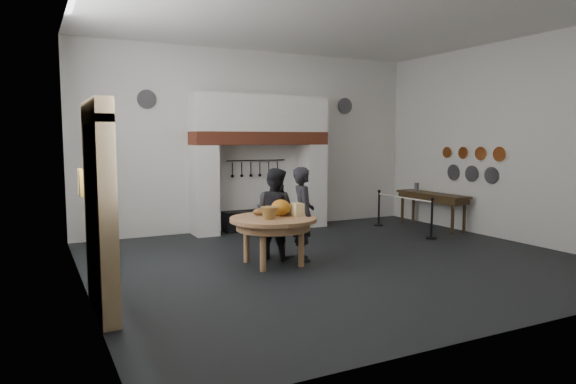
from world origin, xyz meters
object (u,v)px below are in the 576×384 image
iron_range (260,220)px  visitor_far (275,213)px  visitor_near (303,214)px  barrier_post_near (432,219)px  work_table (273,219)px  barrier_post_far (379,209)px  side_table (432,194)px

iron_range → visitor_far: size_ratio=1.09×
visitor_near → barrier_post_near: (3.65, 0.49, -0.44)m
work_table → visitor_near: visitor_near is taller
barrier_post_near → barrier_post_far: 2.00m
work_table → visitor_far: (0.25, 0.45, 0.03)m
visitor_far → side_table: visitor_far is taller
barrier_post_far → visitor_far: bearing=-152.7°
iron_range → work_table: (-1.25, -3.46, 0.59)m
visitor_far → side_table: bearing=-107.5°
iron_range → work_table: bearing=-109.8°
work_table → visitor_far: visitor_far is taller
work_table → side_table: 5.61m
side_table → barrier_post_far: bearing=141.3°
visitor_near → side_table: size_ratio=0.81×
side_table → barrier_post_far: (-1.05, 0.84, -0.42)m
work_table → barrier_post_far: bearing=30.6°
visitor_near → side_table: visitor_near is taller
barrier_post_far → barrier_post_near: bearing=-90.0°
iron_range → work_table: work_table is taller
iron_range → work_table: 3.73m
iron_range → visitor_far: (-1.00, -3.01, 0.62)m
side_table → barrier_post_far: size_ratio=2.44×
side_table → barrier_post_far: same height
visitor_near → barrier_post_near: bearing=-65.6°
barrier_post_far → side_table: bearing=-38.7°
visitor_near → side_table: bearing=-53.9°
side_table → barrier_post_near: same height
barrier_post_near → side_table: bearing=47.6°
side_table → barrier_post_far: 1.41m
barrier_post_far → work_table: bearing=-149.4°
barrier_post_near → barrier_post_far: size_ratio=1.00×
visitor_far → side_table: (5.10, 1.25, -0.00)m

